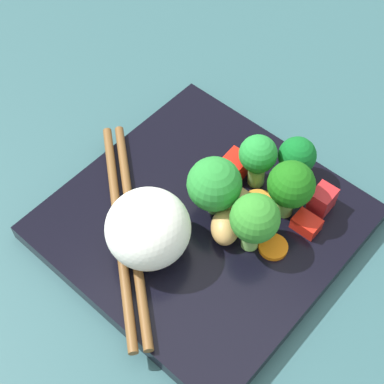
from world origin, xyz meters
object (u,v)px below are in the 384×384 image
object	(u,v)px
rice_mound	(148,228)
chopstick_pair	(125,227)
carrot_slice_1	(246,221)
broccoli_floret_0	(255,219)
square_plate	(203,223)

from	to	relation	value
rice_mound	chopstick_pair	world-z (taller)	rice_mound
carrot_slice_1	chopstick_pair	bearing A→B (deg)	-45.57
rice_mound	carrot_slice_1	size ratio (longest dim) A/B	2.96
chopstick_pair	carrot_slice_1	bearing A→B (deg)	83.48
broccoli_floret_0	rice_mound	bearing A→B (deg)	-45.55
square_plate	broccoli_floret_0	size ratio (longest dim) A/B	4.05
rice_mound	chopstick_pair	distance (cm)	3.95
broccoli_floret_0	chopstick_pair	xyz separation A→B (cm)	(6.37, -9.29, -3.22)
carrot_slice_1	chopstick_pair	xyz separation A→B (cm)	(7.58, -7.73, 0.13)
rice_mound	carrot_slice_1	distance (cm)	9.31
broccoli_floret_0	square_plate	bearing A→B (deg)	-79.74
square_plate	chopstick_pair	xyz separation A→B (cm)	(5.49, -4.43, 1.29)
square_plate	rice_mound	distance (cm)	6.84
broccoli_floret_0	carrot_slice_1	xyz separation A→B (cm)	(-1.21, -1.56, -3.35)
broccoli_floret_0	chopstick_pair	size ratio (longest dim) A/B	0.31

